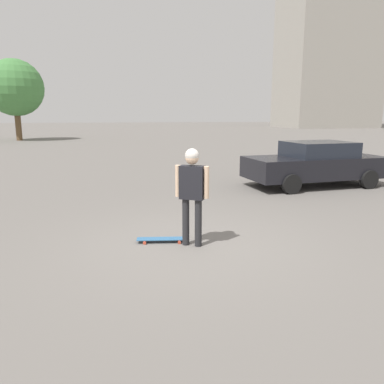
% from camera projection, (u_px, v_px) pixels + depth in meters
% --- Properties ---
extents(ground_plane, '(220.00, 220.00, 0.00)m').
position_uv_depth(ground_plane, '(192.00, 245.00, 6.94)').
color(ground_plane, slate).
extents(person, '(0.39, 0.56, 1.79)m').
position_uv_depth(person, '(192.00, 186.00, 6.71)').
color(person, '#262628').
rests_on(person, ground_plane).
extents(skateboard, '(0.37, 0.98, 0.07)m').
position_uv_depth(skateboard, '(162.00, 239.00, 7.09)').
color(skateboard, '#336693').
rests_on(skateboard, ground_plane).
extents(car_parked_near, '(2.39, 4.77, 1.49)m').
position_uv_depth(car_parked_near, '(315.00, 163.00, 12.57)').
color(car_parked_near, black).
rests_on(car_parked_near, ground_plane).
extents(building_block_distant, '(12.02, 16.00, 40.29)m').
position_uv_depth(building_block_distant, '(330.00, 13.00, 66.61)').
color(building_block_distant, '#9E998E').
rests_on(building_block_distant, ground_plane).
extents(tree_distant, '(5.09, 5.09, 7.31)m').
position_uv_depth(tree_distant, '(15.00, 88.00, 33.91)').
color(tree_distant, brown).
rests_on(tree_distant, ground_plane).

